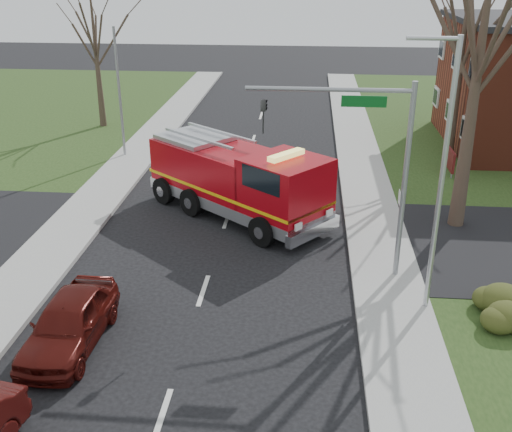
{
  "coord_description": "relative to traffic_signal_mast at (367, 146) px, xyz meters",
  "views": [
    {
      "loc": [
        3.29,
        -17.13,
        10.29
      ],
      "look_at": [
        1.61,
        1.83,
        2.0
      ],
      "focal_mm": 42.0,
      "sensor_mm": 36.0,
      "label": 1
    }
  ],
  "objects": [
    {
      "name": "utility_pole_far",
      "position": [
        -12.01,
        12.5,
        -1.21
      ],
      "size": [
        0.14,
        0.14,
        7.0
      ],
      "primitive_type": "cylinder",
      "color": "gray",
      "rests_on": "ground"
    },
    {
      "name": "sidewalk_left",
      "position": [
        -11.41,
        -1.5,
        -4.63
      ],
      "size": [
        2.4,
        80.0,
        0.15
      ],
      "primitive_type": "cube",
      "color": "gray",
      "rests_on": "ground"
    },
    {
      "name": "hedge_corner",
      "position": [
        3.79,
        -2.5,
        -4.13
      ],
      "size": [
        2.8,
        2.0,
        0.9
      ],
      "primitive_type": "ellipsoid",
      "color": "#2A3613",
      "rests_on": "lawn_right"
    },
    {
      "name": "parked_car_maroon",
      "position": [
        -8.47,
        -4.82,
        -3.96
      ],
      "size": [
        1.89,
        4.45,
        1.5
      ],
      "primitive_type": "imported",
      "rotation": [
        0.0,
        0.0,
        -0.03
      ],
      "color": "#460E0B",
      "rests_on": "ground"
    },
    {
      "name": "sidewalk_right",
      "position": [
        0.99,
        -1.5,
        -4.63
      ],
      "size": [
        2.4,
        80.0,
        0.15
      ],
      "primitive_type": "cube",
      "color": "gray",
      "rests_on": "ground"
    },
    {
      "name": "ground",
      "position": [
        -5.21,
        -1.5,
        -4.71
      ],
      "size": [
        120.0,
        120.0,
        0.0
      ],
      "primitive_type": "plane",
      "color": "black",
      "rests_on": "ground"
    },
    {
      "name": "fire_engine",
      "position": [
        -4.74,
        4.93,
        -3.17
      ],
      "size": [
        8.33,
        7.6,
        3.41
      ],
      "rotation": [
        0.0,
        0.0,
        0.88
      ],
      "color": "#99070F",
      "rests_on": "ground"
    },
    {
      "name": "bare_tree_far",
      "position": [
        5.79,
        13.5,
        1.78
      ],
      "size": [
        5.25,
        5.25,
        10.5
      ],
      "color": "#382921",
      "rests_on": "ground"
    },
    {
      "name": "health_center_sign",
      "position": [
        5.29,
        11.0,
        -3.83
      ],
      "size": [
        0.12,
        2.0,
        1.4
      ],
      "color": "#541313",
      "rests_on": "ground"
    },
    {
      "name": "bare_tree_near",
      "position": [
        4.29,
        4.5,
        2.71
      ],
      "size": [
        6.0,
        6.0,
        12.0
      ],
      "color": "#382921",
      "rests_on": "ground"
    },
    {
      "name": "streetlight_pole",
      "position": [
        1.93,
        -2.0,
        -0.16
      ],
      "size": [
        1.48,
        0.16,
        8.4
      ],
      "color": "#B7BABF",
      "rests_on": "ground"
    },
    {
      "name": "bare_tree_left",
      "position": [
        -15.21,
        18.5,
        0.86
      ],
      "size": [
        4.5,
        4.5,
        9.0
      ],
      "color": "#382921",
      "rests_on": "ground"
    },
    {
      "name": "traffic_signal_mast",
      "position": [
        0.0,
        0.0,
        0.0
      ],
      "size": [
        5.29,
        0.18,
        6.8
      ],
      "color": "gray",
      "rests_on": "ground"
    }
  ]
}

